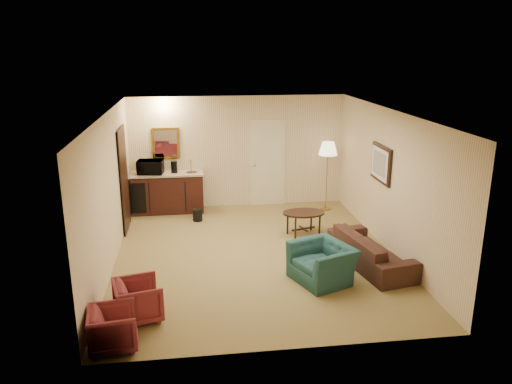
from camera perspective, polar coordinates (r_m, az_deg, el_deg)
The scene contains 12 objects.
ground at distance 9.24m, azimuth -0.15°, elevation -7.17°, with size 6.00×6.00×0.00m, color olive.
room_walls at distance 9.43m, azimuth -1.35°, elevation 4.29°, with size 5.02×6.01×2.61m.
wetbar_cabinet at distance 11.59m, azimuth -10.03°, elevation -0.05°, with size 1.64×0.58×0.92m, color #341210.
sofa at distance 8.92m, azimuth 13.03°, elevation -5.91°, with size 1.91×0.56×0.75m, color black.
teal_armchair at distance 8.20m, azimuth 7.59°, elevation -7.37°, with size 0.94×0.61×0.83m, color #215053.
rose_chair_near at distance 7.28m, azimuth -13.33°, elevation -11.74°, with size 0.62×0.58×0.64m, color maroon.
rose_chair_far at distance 6.75m, azimuth -16.02°, elevation -14.54°, with size 0.58×0.54×0.60m, color maroon.
coffee_table at distance 10.14m, azimuth 5.46°, elevation -3.58°, with size 0.85×0.57×0.49m, color black.
floor_lamp at distance 11.59m, azimuth 8.11°, elevation 1.81°, with size 0.43×0.43×1.61m, color #B28C3B.
waste_bin at distance 10.99m, azimuth -6.70°, elevation -2.62°, with size 0.21×0.21×0.27m, color black.
microwave at distance 11.43m, azimuth -11.99°, elevation 2.99°, with size 0.56×0.31×0.38m, color black.
coffee_maker at distance 11.45m, azimuth -9.34°, elevation 2.85°, with size 0.14×0.14×0.27m, color black.
Camera 1 is at (-1.10, -8.39, 3.71)m, focal length 35.00 mm.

